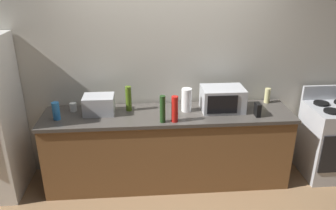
{
  "coord_description": "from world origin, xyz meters",
  "views": [
    {
      "loc": [
        -0.27,
        -3.04,
        2.43
      ],
      "look_at": [
        0.0,
        0.4,
        1.0
      ],
      "focal_mm": 35.57,
      "sensor_mm": 36.0,
      "label": 1
    }
  ],
  "objects": [
    {
      "name": "counter_run",
      "position": [
        0.0,
        0.4,
        0.45
      ],
      "size": [
        2.84,
        0.64,
        0.9
      ],
      "color": "brown",
      "rests_on": "ground_plane"
    },
    {
      "name": "cordless_phone",
      "position": [
        0.98,
        0.25,
        0.98
      ],
      "size": [
        0.05,
        0.11,
        0.15
      ],
      "primitive_type": "cube",
      "rotation": [
        0.0,
        0.0,
        -0.01
      ],
      "color": "black",
      "rests_on": "counter_run"
    },
    {
      "name": "toaster_oven",
      "position": [
        -0.77,
        0.46,
        1.01
      ],
      "size": [
        0.34,
        0.26,
        0.21
      ],
      "primitive_type": "cube",
      "color": "#B7BABF",
      "rests_on": "counter_run"
    },
    {
      "name": "ground_plane",
      "position": [
        0.0,
        0.0,
        0.0
      ],
      "size": [
        8.0,
        8.0,
        0.0
      ],
      "primitive_type": "plane",
      "color": "#93704C"
    },
    {
      "name": "microwave",
      "position": [
        0.63,
        0.45,
        1.04
      ],
      "size": [
        0.48,
        0.35,
        0.27
      ],
      "color": "#B7BABF",
      "rests_on": "counter_run"
    },
    {
      "name": "bottle_wine",
      "position": [
        -0.08,
        0.17,
        1.05
      ],
      "size": [
        0.06,
        0.06,
        0.3
      ],
      "primitive_type": "cylinder",
      "color": "#1E3F19",
      "rests_on": "counter_run"
    },
    {
      "name": "bottle_hot_sauce",
      "position": [
        0.05,
        0.17,
        1.04
      ],
      "size": [
        0.07,
        0.07,
        0.29
      ],
      "primitive_type": "cylinder",
      "color": "red",
      "rests_on": "counter_run"
    },
    {
      "name": "mug_white",
      "position": [
        -1.08,
        0.55,
        0.95
      ],
      "size": [
        0.08,
        0.08,
        0.1
      ],
      "primitive_type": "cylinder",
      "color": "white",
      "rests_on": "counter_run"
    },
    {
      "name": "paper_towel_roll",
      "position": [
        0.22,
        0.45,
        1.04
      ],
      "size": [
        0.12,
        0.12,
        0.27
      ],
      "primitive_type": "cylinder",
      "color": "white",
      "rests_on": "counter_run"
    },
    {
      "name": "bottle_olive_oil",
      "position": [
        -0.44,
        0.52,
        1.05
      ],
      "size": [
        0.07,
        0.07,
        0.29
      ],
      "primitive_type": "cylinder",
      "color": "#4C6B19",
      "rests_on": "counter_run"
    },
    {
      "name": "bottle_spray_cleaner",
      "position": [
        -1.22,
        0.33,
        1.0
      ],
      "size": [
        0.08,
        0.08,
        0.2
      ],
      "primitive_type": "cylinder",
      "color": "#338CE5",
      "rests_on": "counter_run"
    },
    {
      "name": "bottle_vinegar",
      "position": [
        1.23,
        0.63,
        0.99
      ],
      "size": [
        0.07,
        0.07,
        0.18
      ],
      "primitive_type": "cylinder",
      "color": "beige",
      "rests_on": "counter_run"
    },
    {
      "name": "stove_range",
      "position": [
        2.0,
        0.4,
        0.46
      ],
      "size": [
        0.6,
        0.61,
        1.08
      ],
      "color": "#B7BABF",
      "rests_on": "ground_plane"
    },
    {
      "name": "back_wall",
      "position": [
        0.0,
        0.81,
        1.35
      ],
      "size": [
        6.4,
        0.1,
        2.7
      ],
      "primitive_type": "cube",
      "color": "beige",
      "rests_on": "ground_plane"
    }
  ]
}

